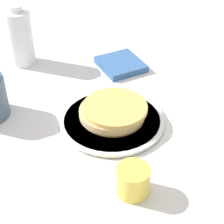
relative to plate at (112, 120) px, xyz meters
name	(u,v)px	position (x,y,z in m)	size (l,w,h in m)	color
ground_plane	(123,122)	(0.02, -0.02, -0.01)	(4.00, 4.00, 0.00)	silver
plate	(112,120)	(0.00, 0.00, 0.00)	(0.26, 0.26, 0.01)	silver
pancake_stack	(113,112)	(0.00, 0.00, 0.02)	(0.17, 0.17, 0.04)	#C39347
juice_glass	(133,181)	(-0.11, -0.19, 0.02)	(0.07, 0.07, 0.06)	yellow
water_bottle_near	(20,37)	(-0.02, 0.40, 0.08)	(0.08, 0.08, 0.18)	white
napkin	(121,64)	(0.19, 0.19, 0.00)	(0.15, 0.15, 0.02)	#33598C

